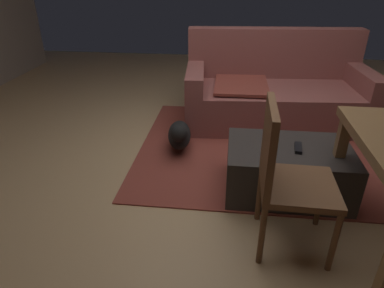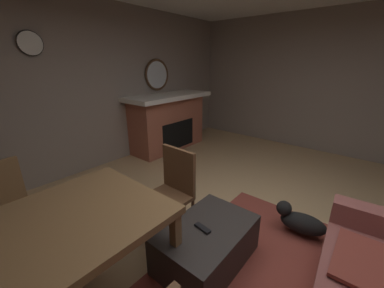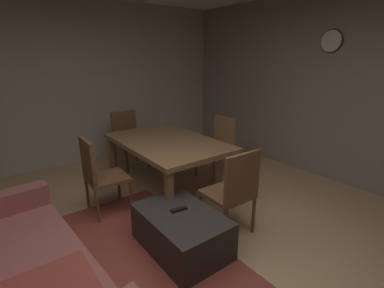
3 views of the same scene
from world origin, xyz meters
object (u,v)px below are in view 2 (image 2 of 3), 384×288
ottoman_coffee_table (207,244)px  fireplace (168,122)px  dining_table (37,242)px  dining_chair_south (3,207)px  tv_remote (203,228)px  wall_clock (30,43)px  round_wall_mirror (157,75)px  small_dog (300,221)px  dining_chair_west (172,187)px

ottoman_coffee_table → fireplace: bearing=-128.7°
dining_table → dining_chair_south: bearing=-89.8°
dining_table → tv_remote: bearing=152.5°
wall_clock → dining_chair_south: bearing=54.2°
dining_chair_south → wall_clock: 2.13m
round_wall_mirror → wall_clock: wall_clock is taller
tv_remote → dining_chair_south: 1.83m
small_dog → round_wall_mirror: bearing=-107.6°
small_dog → tv_remote: bearing=-30.2°
dining_chair_south → ottoman_coffee_table: bearing=126.5°
ottoman_coffee_table → dining_chair_west: (-0.13, -0.56, 0.33)m
round_wall_mirror → dining_chair_west: round_wall_mirror is taller
round_wall_mirror → tv_remote: (2.01, 2.72, -1.13)m
dining_chair_west → round_wall_mirror: bearing=-130.1°
dining_table → ottoman_coffee_table: bearing=153.1°
round_wall_mirror → ottoman_coffee_table: 3.62m
tv_remote → dining_chair_south: bearing=-46.9°
dining_chair_south → dining_table: bearing=90.2°
round_wall_mirror → tv_remote: 3.56m
dining_chair_west → dining_table: bearing=-0.1°
dining_chair_west → fireplace: bearing=-134.1°
dining_chair_south → dining_chair_west: bearing=142.9°
tv_remote → wall_clock: size_ratio=0.50×
round_wall_mirror → wall_clock: 2.23m
round_wall_mirror → dining_chair_south: size_ratio=0.68×
dining_chair_south → small_dog: (-2.03, 2.05, -0.35)m
dining_chair_west → small_dog: bearing=125.4°
fireplace → tv_remote: bearing=50.4°
ottoman_coffee_table → round_wall_mirror: bearing=-125.6°
ottoman_coffee_table → tv_remote: (0.05, -0.01, 0.21)m
tv_remote → dining_chair_west: 0.59m
tv_remote → dining_chair_south: dining_chair_south is taller
round_wall_mirror → dining_chair_south: (3.07, 1.24, -1.00)m
dining_chair_west → dining_chair_south: bearing=-37.1°
small_dog → dining_chair_south: bearing=-45.3°
ottoman_coffee_table → tv_remote: bearing=-14.1°
fireplace → tv_remote: (2.01, 2.43, -0.18)m
round_wall_mirror → dining_chair_west: bearing=49.9°
fireplace → wall_clock: bearing=-7.5°
fireplace → round_wall_mirror: size_ratio=2.94×
ottoman_coffee_table → dining_chair_south: (1.11, -1.50, 0.33)m
ottoman_coffee_table → wall_clock: (0.21, -2.73, 1.81)m
round_wall_mirror → wall_clock: bearing=0.0°
fireplace → tv_remote: 3.16m
ottoman_coffee_table → dining_chair_south: dining_chair_south is taller
fireplace → round_wall_mirror: 0.98m
small_dog → wall_clock: size_ratio=1.65×
fireplace → dining_chair_west: bearing=45.9°
fireplace → small_dog: (1.04, 3.00, -0.41)m
ottoman_coffee_table → dining_chair_south: 1.89m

